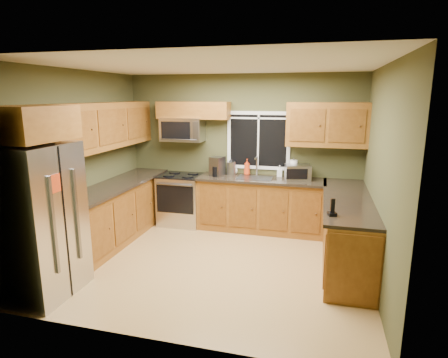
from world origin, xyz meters
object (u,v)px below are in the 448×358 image
at_px(microwave, 183,129).
at_px(toaster_oven, 298,172).
at_px(kettle, 231,167).
at_px(soap_bottle_a, 247,167).
at_px(soap_bottle_b, 280,171).
at_px(soap_bottle_c, 234,169).
at_px(coffee_maker, 217,167).
at_px(refrigerator, 39,221).
at_px(range, 182,199).
at_px(paper_towel_roll, 293,169).
at_px(cordless_phone, 332,211).

bearing_deg(microwave, toaster_oven, -2.38).
xyz_separation_m(toaster_oven, kettle, (-1.17, 0.11, 0.01)).
relative_size(soap_bottle_a, soap_bottle_b, 1.44).
relative_size(microwave, soap_bottle_c, 4.32).
bearing_deg(coffee_maker, refrigerator, -116.01).
xyz_separation_m(range, toaster_oven, (2.07, 0.05, 0.60)).
distance_m(soap_bottle_a, soap_bottle_b, 0.58).
xyz_separation_m(kettle, paper_towel_roll, (1.09, 0.05, 0.02)).
height_order(refrigerator, kettle, refrigerator).
bearing_deg(coffee_maker, soap_bottle_a, 22.54).
xyz_separation_m(range, microwave, (-0.00, 0.14, 1.26)).
xyz_separation_m(refrigerator, toaster_oven, (2.76, 2.82, 0.17)).
height_order(range, soap_bottle_b, soap_bottle_b).
relative_size(toaster_oven, cordless_phone, 2.25).
distance_m(toaster_oven, kettle, 1.18).
height_order(paper_towel_roll, cordless_phone, paper_towel_roll).
bearing_deg(soap_bottle_c, coffee_maker, -141.04).
bearing_deg(soap_bottle_b, kettle, -175.24).
xyz_separation_m(range, soap_bottle_c, (0.93, 0.23, 0.56)).
height_order(coffee_maker, soap_bottle_b, coffee_maker).
height_order(kettle, soap_bottle_a, kettle).
height_order(range, cordless_phone, cordless_phone).
bearing_deg(microwave, kettle, 1.48).
xyz_separation_m(microwave, soap_bottle_a, (1.17, 0.09, -0.65)).
height_order(microwave, soap_bottle_b, microwave).
bearing_deg(cordless_phone, soap_bottle_a, 125.05).
distance_m(microwave, soap_bottle_b, 1.88).
bearing_deg(paper_towel_roll, toaster_oven, -62.05).
distance_m(toaster_oven, soap_bottle_a, 0.92).
distance_m(refrigerator, range, 2.89).
relative_size(range, toaster_oven, 2.00).
relative_size(coffee_maker, kettle, 1.16).
bearing_deg(refrigerator, soap_bottle_c, 61.66).
relative_size(kettle, paper_towel_roll, 0.85).
relative_size(range, cordless_phone, 4.49).
bearing_deg(microwave, paper_towel_roll, 2.14).
bearing_deg(soap_bottle_a, cordless_phone, -54.95).
distance_m(soap_bottle_b, cordless_phone, 2.21).
bearing_deg(soap_bottle_c, refrigerator, -118.34).
distance_m(soap_bottle_a, cordless_phone, 2.49).
bearing_deg(coffee_maker, soap_bottle_c, 38.96).
relative_size(range, soap_bottle_c, 5.33).
xyz_separation_m(toaster_oven, coffee_maker, (-1.40, -0.03, 0.03)).
distance_m(kettle, soap_bottle_b, 0.86).
bearing_deg(soap_bottle_b, toaster_oven, -29.34).
height_order(microwave, soap_bottle_a, microwave).
distance_m(refrigerator, soap_bottle_a, 3.53).
relative_size(toaster_oven, soap_bottle_c, 2.67).
relative_size(soap_bottle_a, cordless_phone, 1.36).
height_order(kettle, cordless_phone, kettle).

